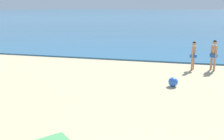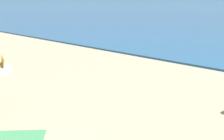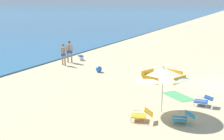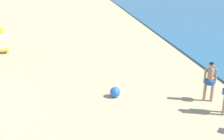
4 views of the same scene
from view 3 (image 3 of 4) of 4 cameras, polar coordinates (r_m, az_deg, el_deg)
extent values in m
cylinder|color=silver|center=(13.31, 9.68, -3.84)|extent=(0.04, 0.04, 2.05)
cone|color=beige|center=(13.11, 9.80, -0.68)|extent=(3.44, 3.44, 0.83)
cube|color=orange|center=(13.66, 6.89, -0.57)|extent=(0.81, 0.37, 0.30)
cube|color=orange|center=(12.48, 7.38, -1.86)|extent=(0.37, 0.81, 0.30)
cube|color=orange|center=(12.66, 12.91, -1.88)|extent=(0.81, 0.37, 0.30)
cube|color=orange|center=(13.83, 11.96, -0.59)|extent=(0.37, 0.81, 0.30)
sphere|color=orange|center=(13.05, 9.85, 0.60)|extent=(0.06, 0.06, 0.06)
cube|color=teal|center=(12.49, 12.92, -9.12)|extent=(0.64, 0.70, 0.04)
cube|color=teal|center=(12.44, 14.80, -8.30)|extent=(0.57, 0.49, 0.22)
cylinder|color=silver|center=(12.30, 11.56, -9.96)|extent=(0.03, 0.03, 0.18)
cylinder|color=silver|center=(12.76, 11.58, -9.12)|extent=(0.03, 0.03, 0.18)
cylinder|color=silver|center=(12.32, 14.25, -10.07)|extent=(0.03, 0.03, 0.18)
cylinder|color=silver|center=(12.77, 14.17, -9.22)|extent=(0.03, 0.03, 0.18)
cylinder|color=silver|center=(12.19, 12.96, -9.08)|extent=(0.14, 0.53, 0.02)
cylinder|color=silver|center=(12.71, 12.92, -8.15)|extent=(0.14, 0.53, 0.02)
cube|color=gold|center=(12.53, 5.12, -8.77)|extent=(0.65, 0.71, 0.04)
cube|color=gold|center=(12.43, 7.07, -8.03)|extent=(0.57, 0.48, 0.26)
cylinder|color=silver|center=(12.37, 3.67, -9.59)|extent=(0.03, 0.03, 0.18)
cylinder|color=silver|center=(12.82, 3.92, -8.77)|extent=(0.03, 0.03, 0.18)
cylinder|color=silver|center=(12.32, 6.34, -9.73)|extent=(0.03, 0.03, 0.18)
cylinder|color=silver|center=(12.78, 6.49, -8.90)|extent=(0.03, 0.03, 0.18)
cylinder|color=silver|center=(12.22, 5.01, -8.73)|extent=(0.16, 0.53, 0.02)
cylinder|color=silver|center=(12.74, 5.24, -7.81)|extent=(0.16, 0.53, 0.02)
cube|color=#1E4799|center=(14.84, 16.74, -5.80)|extent=(0.53, 0.61, 0.04)
cube|color=#1E4799|center=(14.73, 18.16, -5.13)|extent=(0.50, 0.42, 0.14)
cylinder|color=silver|center=(14.68, 15.46, -6.38)|extent=(0.03, 0.03, 0.18)
cylinder|color=silver|center=(15.14, 15.78, -5.81)|extent=(0.03, 0.03, 0.18)
cylinder|color=silver|center=(14.61, 17.67, -6.62)|extent=(0.03, 0.03, 0.18)
cylinder|color=silver|center=(15.07, 17.92, -6.04)|extent=(0.03, 0.03, 0.18)
cylinder|color=silver|center=(14.54, 16.60, -5.68)|extent=(0.03, 0.54, 0.02)
cylinder|color=silver|center=(15.07, 16.92, -5.05)|extent=(0.03, 0.54, 0.02)
cylinder|color=tan|center=(24.60, -8.50, 2.43)|extent=(0.13, 0.13, 0.86)
cylinder|color=tan|center=(24.57, -7.79, 2.44)|extent=(0.13, 0.13, 0.86)
cylinder|color=#1E51A3|center=(24.51, -8.18, 3.47)|extent=(0.43, 0.43, 0.18)
cylinder|color=tan|center=(24.46, -8.20, 4.13)|extent=(0.24, 0.24, 0.61)
cylinder|color=tan|center=(24.49, -8.70, 4.08)|extent=(0.09, 0.09, 0.64)
cylinder|color=tan|center=(24.44, -7.69, 4.09)|extent=(0.09, 0.09, 0.64)
sphere|color=tan|center=(24.40, -8.23, 5.19)|extent=(0.23, 0.23, 0.23)
sphere|color=black|center=(24.40, -8.23, 5.25)|extent=(0.21, 0.21, 0.21)
cylinder|color=tan|center=(23.48, -9.06, 1.86)|extent=(0.12, 0.12, 0.81)
cylinder|color=tan|center=(23.70, -9.50, 1.94)|extent=(0.12, 0.12, 0.81)
cylinder|color=#1E51A3|center=(23.51, -9.31, 2.92)|extent=(0.41, 0.41, 0.17)
cylinder|color=tan|center=(23.47, -9.34, 3.56)|extent=(0.22, 0.22, 0.57)
cylinder|color=tan|center=(23.31, -9.02, 3.47)|extent=(0.09, 0.09, 0.61)
cylinder|color=tan|center=(23.62, -9.65, 3.57)|extent=(0.09, 0.09, 0.61)
sphere|color=tan|center=(23.40, -9.38, 4.60)|extent=(0.22, 0.22, 0.22)
sphere|color=black|center=(23.40, -9.38, 4.67)|extent=(0.20, 0.20, 0.20)
cube|color=white|center=(25.56, -6.03, 2.27)|extent=(0.57, 0.58, 0.32)
cube|color=navy|center=(25.52, -6.04, 2.72)|extent=(0.59, 0.60, 0.08)
cylinder|color=black|center=(25.51, -6.04, 2.84)|extent=(0.24, 0.27, 0.02)
sphere|color=blue|center=(20.97, -2.56, 0.17)|extent=(0.43, 0.43, 0.43)
cube|color=#4C9E5B|center=(15.99, 12.58, -4.95)|extent=(1.85, 1.96, 0.01)
camera|label=1|loc=(18.46, 31.24, 6.94)|focal=40.46mm
camera|label=2|loc=(23.06, 27.01, 9.10)|focal=53.50mm
camera|label=4|loc=(30.17, 10.93, 13.70)|focal=47.99mm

